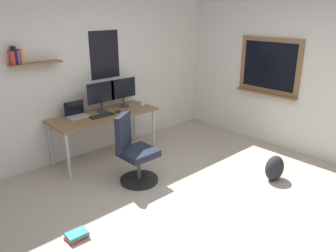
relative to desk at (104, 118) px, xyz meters
name	(u,v)px	position (x,y,z in m)	size (l,w,h in m)	color
ground_plane	(203,211)	(0.01, -2.04, -0.66)	(5.20, 5.20, 0.00)	#ADA393
wall_back	(88,72)	(0.01, 0.41, 0.64)	(5.00, 0.30, 2.60)	silver
wall_right	(312,74)	(2.46, -2.02, 0.64)	(0.22, 5.00, 2.60)	silver
desk	(104,118)	(0.00, 0.00, 0.00)	(1.65, 0.66, 0.72)	olive
office_chair	(134,154)	(-0.14, -0.92, -0.25)	(0.55, 0.57, 0.95)	black
laptop	(76,113)	(-0.37, 0.15, 0.12)	(0.31, 0.21, 0.23)	#ADAFB5
monitor_primary	(101,95)	(0.04, 0.11, 0.33)	(0.46, 0.17, 0.46)	#38383D
monitor_secondary	(123,91)	(0.45, 0.11, 0.33)	(0.46, 0.17, 0.46)	#38383D
keyboard	(102,116)	(-0.08, -0.08, 0.07)	(0.37, 0.13, 0.02)	black
computer_mouse	(118,111)	(0.20, -0.08, 0.08)	(0.10, 0.06, 0.03)	#262628
coffee_mug	(142,103)	(0.72, -0.03, 0.11)	(0.08, 0.08, 0.09)	silver
backpack	(275,168)	(1.29, -2.20, -0.48)	(0.32, 0.22, 0.35)	#232328
book_stack_on_floor	(77,235)	(-1.31, -1.47, -0.62)	(0.23, 0.18, 0.07)	#C63833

